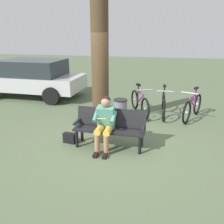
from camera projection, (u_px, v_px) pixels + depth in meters
name	position (u px, v px, depth m)	size (l,w,h in m)	color
ground_plane	(111.00, 143.00, 5.75)	(40.00, 40.00, 0.00)	#566647
bench	(110.00, 125.00, 5.49)	(1.61, 0.51, 0.87)	black
person_reading	(105.00, 121.00, 5.30)	(0.50, 0.77, 1.20)	#4C8C7A
handbag	(70.00, 138.00, 5.75)	(0.30, 0.14, 0.24)	black
tree_trunk	(100.00, 60.00, 6.53)	(0.47, 0.47, 3.60)	#4C3823
litter_bin	(120.00, 113.00, 6.60)	(0.38, 0.38, 0.80)	slate
bicycle_orange	(192.00, 107.00, 7.27)	(0.74, 1.57, 0.94)	black
bicycle_black	(164.00, 104.00, 7.53)	(0.48, 1.68, 0.94)	black
bicycle_blue	(140.00, 103.00, 7.69)	(0.77, 1.55, 0.94)	black
parked_car	(31.00, 77.00, 9.64)	(4.25, 2.12, 1.47)	silver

